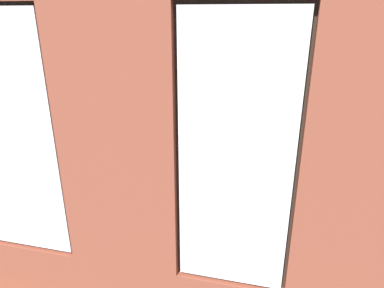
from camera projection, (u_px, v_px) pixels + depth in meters
name	position (u px, v px, depth m)	size (l,w,h in m)	color
ground_plane	(196.00, 191.00, 5.88)	(6.43, 6.29, 0.10)	#99663D
brick_wall_with_windows	(119.00, 167.00, 2.77)	(5.83, 0.30, 3.33)	brown
white_wall_right	(28.00, 86.00, 5.73)	(0.10, 5.29, 3.33)	silver
couch_by_window	(122.00, 245.00, 3.91)	(1.86, 0.87, 0.80)	black
couch_left	(342.00, 204.00, 4.73)	(0.94, 1.87, 0.80)	black
coffee_table	(205.00, 163.00, 5.95)	(1.29, 0.89, 0.41)	#A87547
cup_ceramic	(209.00, 162.00, 5.77)	(0.09, 0.09, 0.11)	silver
candle_jar	(181.00, 159.00, 5.88)	(0.08, 0.08, 0.10)	#B7333D
table_plant_small	(205.00, 155.00, 5.89)	(0.13, 0.13, 0.20)	#9E5638
remote_black	(227.00, 159.00, 5.99)	(0.05, 0.17, 0.02)	black
media_console	(51.00, 169.00, 6.05)	(1.17, 0.42, 0.47)	black
tv_flatscreen	(46.00, 136.00, 5.84)	(1.06, 0.20, 0.76)	black
papasan_chair	(192.00, 127.00, 7.62)	(1.08, 1.08, 0.69)	olive
potted_plant_between_couches	(246.00, 237.00, 3.53)	(1.03, 1.04, 1.22)	#9E5638
potted_plant_foreground_right	(123.00, 111.00, 8.02)	(1.24, 1.24, 1.25)	brown
potted_plant_near_tv	(37.00, 180.00, 4.88)	(0.78, 0.77, 1.10)	brown
potted_plant_corner_near_left	(332.00, 120.00, 7.01)	(1.00, 1.01, 1.47)	gray
potted_plant_beside_window_right	(11.00, 210.00, 3.99)	(0.89, 0.85, 1.25)	beige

